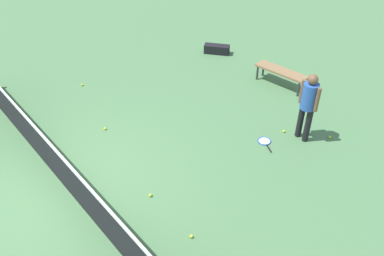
{
  "coord_description": "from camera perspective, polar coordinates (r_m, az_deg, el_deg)",
  "views": [
    {
      "loc": [
        -6.2,
        1.86,
        5.97
      ],
      "look_at": [
        -1.04,
        -2.49,
        0.9
      ],
      "focal_mm": 38.2,
      "sensor_mm": 36.0,
      "label": 1
    }
  ],
  "objects": [
    {
      "name": "ground_plane",
      "position": [
        8.81,
        -17.18,
        -7.88
      ],
      "size": [
        40.0,
        40.0,
        0.0
      ],
      "primitive_type": "plane",
      "color": "#4C7A4C"
    },
    {
      "name": "court_net",
      "position": [
        8.48,
        -17.79,
        -5.46
      ],
      "size": [
        10.09,
        0.09,
        1.07
      ],
      "color": "#4C4C51",
      "rests_on": "ground_plane"
    },
    {
      "name": "player_near_side",
      "position": [
        9.41,
        15.93,
        3.5
      ],
      "size": [
        0.52,
        0.36,
        1.7
      ],
      "color": "black",
      "rests_on": "ground_plane"
    },
    {
      "name": "tennis_racket_near_player",
      "position": [
        9.65,
        10.12,
        -1.89
      ],
      "size": [
        0.6,
        0.42,
        0.03
      ],
      "color": "blue",
      "rests_on": "ground_plane"
    },
    {
      "name": "tennis_ball_near_player",
      "position": [
        7.56,
        -0.08,
        -14.89
      ],
      "size": [
        0.07,
        0.07,
        0.07
      ],
      "primitive_type": "sphere",
      "color": "#C6E033",
      "rests_on": "ground_plane"
    },
    {
      "name": "tennis_ball_by_net",
      "position": [
        11.99,
        -15.1,
        5.85
      ],
      "size": [
        0.07,
        0.07,
        0.07
      ],
      "primitive_type": "sphere",
      "color": "#C6E033",
      "rests_on": "ground_plane"
    },
    {
      "name": "tennis_ball_midcourt",
      "position": [
        8.26,
        -5.84,
        -9.33
      ],
      "size": [
        0.07,
        0.07,
        0.07
      ],
      "primitive_type": "sphere",
      "color": "#C6E033",
      "rests_on": "ground_plane"
    },
    {
      "name": "tennis_ball_baseline",
      "position": [
        10.14,
        18.7,
        -1.2
      ],
      "size": [
        0.07,
        0.07,
        0.07
      ],
      "primitive_type": "sphere",
      "color": "#C6E033",
      "rests_on": "ground_plane"
    },
    {
      "name": "tennis_ball_stray_left",
      "position": [
        10.09,
        -12.07,
        -0.09
      ],
      "size": [
        0.07,
        0.07,
        0.07
      ],
      "primitive_type": "sphere",
      "color": "#C6E033",
      "rests_on": "ground_plane"
    },
    {
      "name": "tennis_ball_stray_right",
      "position": [
        10.03,
        12.71,
        -0.45
      ],
      "size": [
        0.07,
        0.07,
        0.07
      ],
      "primitive_type": "sphere",
      "color": "#C6E033",
      "rests_on": "ground_plane"
    },
    {
      "name": "courtside_bench",
      "position": [
        11.68,
        12.34,
        7.61
      ],
      "size": [
        1.54,
        0.6,
        0.48
      ],
      "color": "olive",
      "rests_on": "ground_plane"
    },
    {
      "name": "equipment_bag",
      "position": [
        13.34,
        3.63,
        10.91
      ],
      "size": [
        0.8,
        0.71,
        0.28
      ],
      "color": "black",
      "rests_on": "ground_plane"
    }
  ]
}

